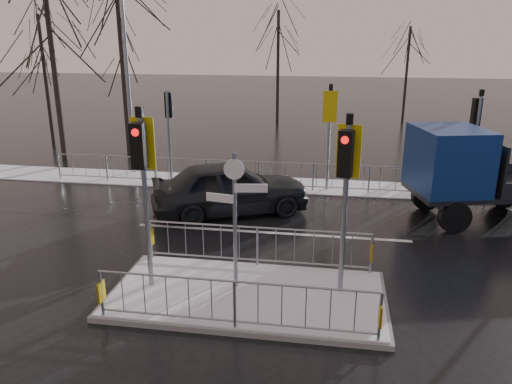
# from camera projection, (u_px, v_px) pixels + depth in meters

# --- Properties ---
(ground) EXTENTS (120.00, 120.00, 0.00)m
(ground) POSITION_uv_depth(u_px,v_px,m) (248.00, 298.00, 10.96)
(ground) COLOR black
(ground) RESTS_ON ground
(snow_verge) EXTENTS (30.00, 2.00, 0.04)m
(snow_verge) POSITION_uv_depth(u_px,v_px,m) (287.00, 185.00, 19.04)
(snow_verge) COLOR white
(snow_verge) RESTS_ON ground
(lane_markings) EXTENTS (8.00, 11.38, 0.01)m
(lane_markings) POSITION_uv_depth(u_px,v_px,m) (245.00, 305.00, 10.65)
(lane_markings) COLOR silver
(lane_markings) RESTS_ON ground
(traffic_island) EXTENTS (6.00, 3.04, 4.15)m
(traffic_island) POSITION_uv_depth(u_px,v_px,m) (247.00, 282.00, 10.85)
(traffic_island) COLOR slate
(traffic_island) RESTS_ON ground
(far_kerb_fixtures) EXTENTS (18.00, 0.65, 3.83)m
(far_kerb_fixtures) POSITION_uv_depth(u_px,v_px,m) (294.00, 163.00, 18.22)
(far_kerb_fixtures) COLOR gray
(far_kerb_fixtures) RESTS_ON ground
(car_far_lane) EXTENTS (5.37, 3.84, 1.70)m
(car_far_lane) POSITION_uv_depth(u_px,v_px,m) (230.00, 188.00, 15.92)
(car_far_lane) COLOR black
(car_far_lane) RESTS_ON ground
(flatbed_truck) EXTENTS (6.62, 3.74, 2.90)m
(flatbed_truck) POSITION_uv_depth(u_px,v_px,m) (475.00, 172.00, 15.13)
(flatbed_truck) COLOR black
(flatbed_truck) RESTS_ON ground
(tree_near_a) EXTENTS (4.75, 4.75, 8.97)m
(tree_near_a) POSITION_uv_depth(u_px,v_px,m) (48.00, 19.00, 21.05)
(tree_near_a) COLOR black
(tree_near_a) RESTS_ON ground
(tree_near_b) EXTENTS (4.00, 4.00, 7.55)m
(tree_near_b) POSITION_uv_depth(u_px,v_px,m) (121.00, 43.00, 22.37)
(tree_near_b) COLOR black
(tree_near_b) RESTS_ON ground
(tree_near_c) EXTENTS (3.50, 3.50, 6.61)m
(tree_near_c) POSITION_uv_depth(u_px,v_px,m) (43.00, 56.00, 24.20)
(tree_near_c) COLOR black
(tree_near_c) RESTS_ON ground
(tree_far_a) EXTENTS (3.75, 3.75, 7.08)m
(tree_far_a) POSITION_uv_depth(u_px,v_px,m) (278.00, 46.00, 30.49)
(tree_far_a) COLOR black
(tree_far_a) RESTS_ON ground
(tree_far_b) EXTENTS (3.25, 3.25, 6.14)m
(tree_far_b) POSITION_uv_depth(u_px,v_px,m) (408.00, 56.00, 31.35)
(tree_far_b) COLOR black
(tree_far_b) RESTS_ON ground
(street_lamp_left) EXTENTS (1.25, 0.18, 8.20)m
(street_lamp_left) POSITION_uv_depth(u_px,v_px,m) (128.00, 62.00, 19.51)
(street_lamp_left) COLOR gray
(street_lamp_left) RESTS_ON ground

